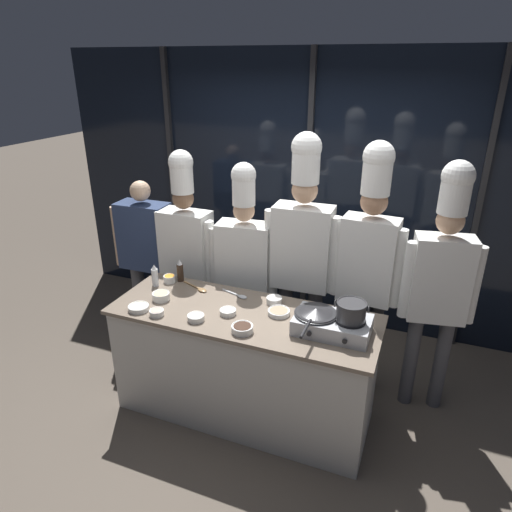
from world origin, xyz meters
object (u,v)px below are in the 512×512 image
at_px(prep_bowl_rice, 274,300).
at_px(prep_bowl_carrots, 170,278).
at_px(prep_bowl_noodles, 139,307).
at_px(chef_pastry, 368,254).
at_px(stock_pot, 351,311).
at_px(chef_apprentice, 441,275).
at_px(portable_stove, 332,325).
at_px(frying_pan, 316,311).
at_px(prep_bowl_mushrooms, 279,312).
at_px(squeeze_bottle_clear, 155,276).
at_px(squeeze_bottle_soy, 180,271).
at_px(person_guest, 146,248).
at_px(chef_head, 186,245).
at_px(chef_sous, 244,258).
at_px(prep_bowl_ginger, 161,296).
at_px(prep_bowl_shrimp, 157,312).
at_px(chef_line, 302,246).
at_px(serving_spoon_slotted, 199,289).
at_px(prep_bowl_garlic, 228,311).
at_px(prep_bowl_onion, 196,317).
at_px(serving_spoon_solid, 239,296).
at_px(prep_bowl_soy_glaze, 242,328).

xyz_separation_m(prep_bowl_rice, prep_bowl_carrots, (-0.92, 0.02, 0.01)).
bearing_deg(prep_bowl_noodles, chef_pastry, 30.78).
distance_m(stock_pot, chef_apprentice, 0.81).
distance_m(portable_stove, prep_bowl_rice, 0.55).
bearing_deg(frying_pan, prep_bowl_mushrooms, 161.65).
bearing_deg(prep_bowl_noodles, stock_pot, 8.74).
relative_size(frying_pan, chef_apprentice, 0.26).
height_order(stock_pot, squeeze_bottle_clear, stock_pot).
distance_m(stock_pot, squeeze_bottle_soy, 1.49).
bearing_deg(stock_pot, person_guest, 161.99).
bearing_deg(chef_apprentice, chef_head, -10.95).
bearing_deg(squeeze_bottle_clear, chef_sous, 39.30).
bearing_deg(person_guest, prep_bowl_noodles, 119.63).
bearing_deg(chef_apprentice, portable_stove, 33.60).
bearing_deg(prep_bowl_ginger, prep_bowl_shrimp, -65.21).
bearing_deg(chef_line, serving_spoon_slotted, 31.01).
bearing_deg(prep_bowl_shrimp, prep_bowl_garlic, 23.46).
relative_size(prep_bowl_onion, chef_line, 0.06).
bearing_deg(chef_head, frying_pan, 155.66).
relative_size(prep_bowl_rice, prep_bowl_carrots, 1.17).
xyz_separation_m(prep_bowl_ginger, prep_bowl_rice, (0.82, 0.27, -0.01)).
bearing_deg(squeeze_bottle_soy, prep_bowl_onion, -50.44).
distance_m(prep_bowl_garlic, chef_pastry, 1.15).
bearing_deg(prep_bowl_carrots, stock_pot, -9.31).
bearing_deg(frying_pan, prep_bowl_noodles, -169.95).
bearing_deg(prep_bowl_noodles, person_guest, 121.12).
bearing_deg(squeeze_bottle_soy, person_guest, 148.27).
xyz_separation_m(person_guest, chef_sous, (1.02, -0.03, 0.07)).
xyz_separation_m(stock_pot, prep_bowl_shrimp, (-1.33, -0.25, -0.16)).
distance_m(frying_pan, prep_bowl_rice, 0.46).
bearing_deg(chef_sous, prep_bowl_rice, 129.32).
bearing_deg(serving_spoon_solid, chef_line, 50.47).
distance_m(prep_bowl_noodles, serving_spoon_solid, 0.76).
distance_m(frying_pan, chef_sous, 1.01).
xyz_separation_m(prep_bowl_noodles, prep_bowl_shrimp, (0.17, -0.02, 0.00)).
distance_m(prep_bowl_mushrooms, prep_bowl_rice, 0.17).
bearing_deg(chef_head, prep_bowl_soy_glaze, 137.71).
bearing_deg(squeeze_bottle_soy, chef_head, 110.97).
bearing_deg(squeeze_bottle_soy, prep_bowl_garlic, -30.42).
distance_m(serving_spoon_solid, chef_pastry, 1.04).
bearing_deg(chef_line, prep_bowl_noodles, 41.34).
height_order(prep_bowl_onion, chef_sous, chef_sous).
bearing_deg(frying_pan, chef_sous, 141.21).
xyz_separation_m(stock_pot, prep_bowl_ginger, (-1.43, -0.03, -0.16)).
xyz_separation_m(prep_bowl_onion, prep_bowl_soy_glaze, (0.36, -0.02, 0.00)).
relative_size(chef_sous, chef_pastry, 0.89).
bearing_deg(person_guest, portable_stove, 159.48).
bearing_deg(prep_bowl_shrimp, frying_pan, 12.33).
bearing_deg(stock_pot, chef_apprentice, 50.08).
xyz_separation_m(prep_bowl_rice, prep_bowl_shrimp, (-0.72, -0.48, -0.00)).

